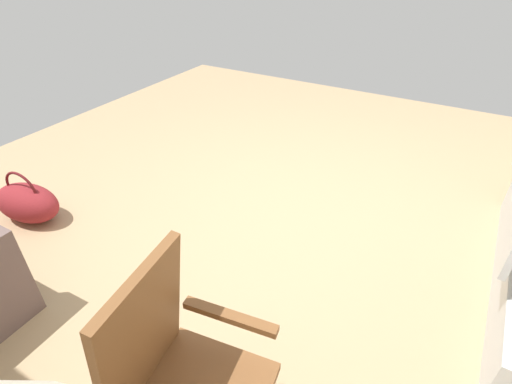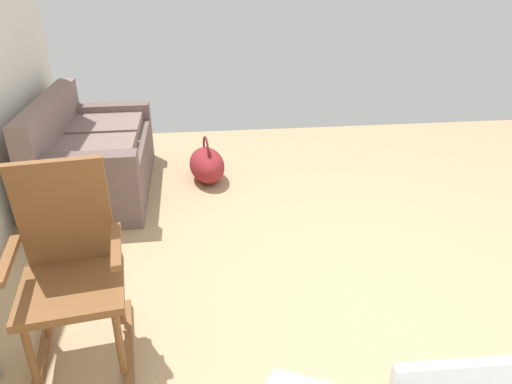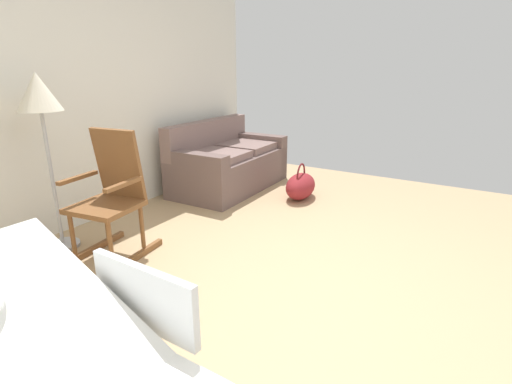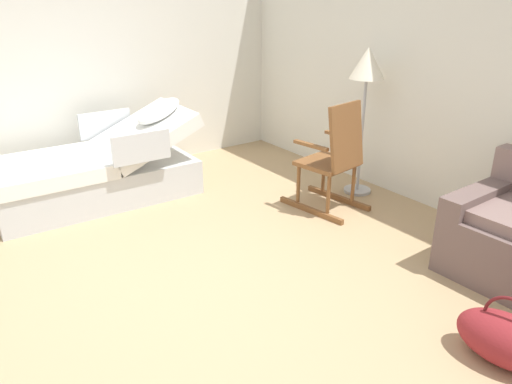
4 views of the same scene
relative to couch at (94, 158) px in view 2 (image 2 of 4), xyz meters
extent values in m
plane|color=tan|center=(-1.70, -2.01, -0.31)|extent=(6.53, 6.53, 0.00)
cube|color=#68534F|center=(0.00, -0.03, -0.08)|extent=(1.62, 0.89, 0.45)
cube|color=#7F6660|center=(-0.37, -0.08, 0.18)|extent=(0.69, 0.66, 0.10)
cube|color=#7F6660|center=(0.37, -0.06, 0.18)|extent=(0.69, 0.66, 0.10)
cube|color=#7F6660|center=(-0.01, 0.31, 0.34)|extent=(1.60, 0.20, 0.40)
cube|color=#68534F|center=(-0.71, -0.05, -0.01)|extent=(0.20, 0.85, 0.60)
cube|color=#68534F|center=(0.71, -0.02, -0.01)|extent=(0.20, 0.85, 0.60)
cube|color=brown|center=(-2.16, -0.09, -0.28)|extent=(0.76, 0.15, 0.05)
cube|color=brown|center=(-2.09, -0.52, -0.28)|extent=(0.76, 0.15, 0.05)
cylinder|color=brown|center=(-2.28, -0.52, -0.06)|extent=(0.04, 0.04, 0.40)
cylinder|color=brown|center=(-2.33, -0.14, -0.06)|extent=(0.04, 0.04, 0.40)
cylinder|color=brown|center=(-1.92, -0.47, -0.06)|extent=(0.04, 0.04, 0.40)
cylinder|color=brown|center=(-1.97, -0.09, -0.06)|extent=(0.04, 0.04, 0.40)
cube|color=brown|center=(-2.12, -0.31, 0.14)|extent=(0.52, 0.54, 0.04)
cube|color=brown|center=(-1.93, -0.28, 0.44)|extent=(0.18, 0.44, 0.60)
cube|color=brown|center=(-2.11, -0.54, 0.36)|extent=(0.39, 0.10, 0.03)
cube|color=brown|center=(-2.18, -0.08, 0.36)|extent=(0.39, 0.10, 0.03)
ellipsoid|color=maroon|center=(0.09, -0.99, -0.16)|extent=(0.60, 0.39, 0.30)
torus|color=maroon|center=(0.09, -0.99, -0.03)|extent=(0.30, 0.06, 0.30)
camera|label=1|loc=(-2.66, 0.23, 1.57)|focal=26.66mm
camera|label=2|loc=(-4.02, -0.96, 1.52)|focal=32.83mm
camera|label=3|loc=(-4.02, -2.87, 1.22)|focal=27.61mm
camera|label=4|loc=(1.13, -3.50, 1.72)|focal=35.21mm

